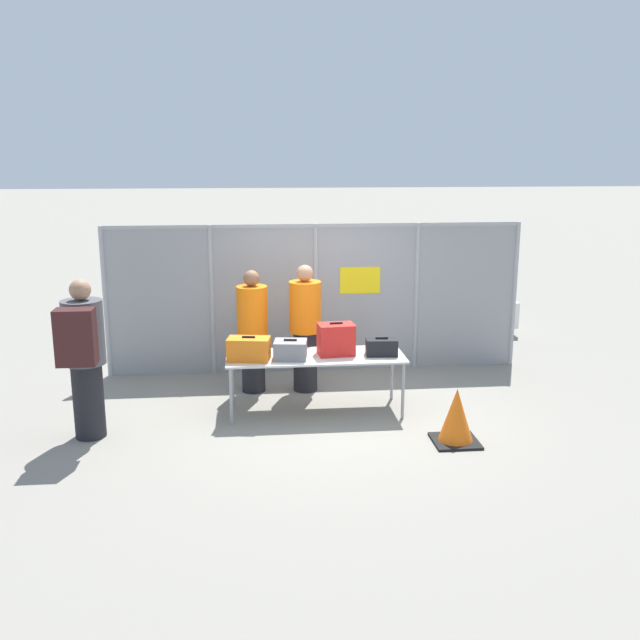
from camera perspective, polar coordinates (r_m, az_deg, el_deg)
name	(u,v)px	position (r m, az deg, el deg)	size (l,w,h in m)	color
ground_plane	(329,412)	(9.11, 0.75, -7.40)	(120.00, 120.00, 0.00)	gray
fence_section	(316,295)	(10.56, -0.33, 1.98)	(6.16, 0.07, 2.21)	#9EA0A5
inspection_table	(315,359)	(8.94, -0.37, -3.13)	(2.23, 0.81, 0.74)	silver
suitcase_orange	(249,349)	(8.74, -5.72, -2.32)	(0.55, 0.37, 0.30)	orange
suitcase_grey	(290,350)	(8.77, -2.38, -2.39)	(0.44, 0.38, 0.25)	slate
suitcase_red	(336,339)	(8.92, 1.29, -1.56)	(0.47, 0.34, 0.42)	red
suitcase_black	(382,347)	(8.95, 4.95, -2.17)	(0.41, 0.27, 0.23)	black
traveler_hooded	(84,353)	(8.41, -18.39, -2.56)	(0.46, 0.71, 1.85)	black
security_worker_near	(305,326)	(9.70, -1.20, -0.52)	(0.43, 0.43, 1.75)	black
security_worker_far	(253,330)	(9.70, -5.42, -0.77)	(0.42, 0.42, 1.69)	black
utility_trailer	(416,310)	(13.34, 7.71, 0.78)	(4.39, 2.08, 0.61)	white
traffic_cone	(456,417)	(8.25, 10.84, -7.67)	(0.51, 0.51, 0.64)	black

